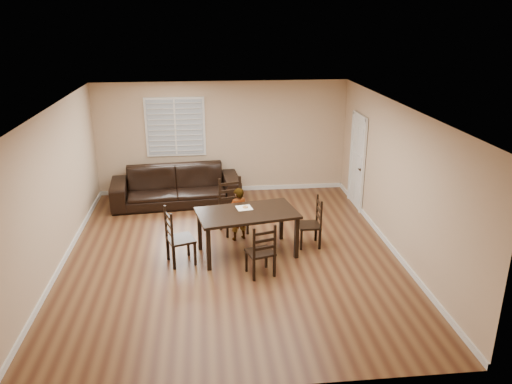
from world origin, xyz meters
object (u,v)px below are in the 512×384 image
at_px(dining_table, 247,216).
at_px(chair_far, 263,254).
at_px(chair_near, 231,207).
at_px(chair_right, 315,224).
at_px(chair_left, 174,239).
at_px(child, 238,214).
at_px(donut, 245,207).
at_px(sofa, 176,186).

distance_m(dining_table, chair_far, 0.97).
bearing_deg(chair_near, chair_right, -46.60).
xyz_separation_m(chair_near, chair_left, (-1.09, -1.37, -0.03)).
bearing_deg(child, donut, 80.42).
bearing_deg(chair_far, chair_left, -39.44).
bearing_deg(chair_left, child, -71.54).
distance_m(chair_right, child, 1.48).
distance_m(chair_near, sofa, 2.02).
bearing_deg(child, chair_near, -100.79).
xyz_separation_m(chair_far, chair_left, (-1.49, 0.64, 0.04)).
xyz_separation_m(chair_near, chair_right, (1.53, -0.88, -0.06)).
xyz_separation_m(donut, sofa, (-1.39, 2.54, -0.43)).
xyz_separation_m(chair_left, child, (1.19, 0.89, 0.06)).
bearing_deg(dining_table, chair_right, -1.03).
height_order(dining_table, child, child).
relative_size(chair_far, chair_left, 0.91).
height_order(dining_table, sofa, sofa).
height_order(chair_near, chair_left, chair_near).
bearing_deg(donut, chair_left, -160.32).
relative_size(chair_near, sofa, 0.38).
relative_size(dining_table, chair_right, 2.00).
relative_size(child, sofa, 0.37).
distance_m(child, sofa, 2.48).
bearing_deg(child, chair_right, 141.00).
bearing_deg(dining_table, chair_near, 90.71).
bearing_deg(dining_table, child, 90.00).
relative_size(chair_near, chair_left, 1.06).
xyz_separation_m(chair_far, donut, (-0.20, 1.10, 0.42)).
distance_m(chair_far, chair_right, 1.59).
bearing_deg(child, chair_left, 13.69).
relative_size(chair_far, sofa, 0.33).
relative_size(chair_right, sofa, 0.33).
distance_m(donut, sofa, 2.93).
bearing_deg(sofa, chair_far, -71.33).
height_order(dining_table, chair_right, chair_right).
height_order(chair_left, child, child).
bearing_deg(chair_near, dining_table, -95.30).
bearing_deg(dining_table, donut, 83.66).
bearing_deg(chair_far, child, -95.24).
relative_size(chair_left, child, 0.98).
xyz_separation_m(chair_near, child, (0.10, -0.47, 0.03)).
relative_size(chair_left, chair_right, 1.09).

